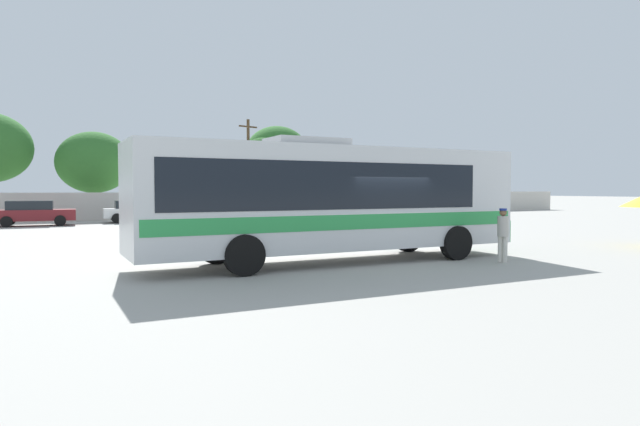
{
  "coord_description": "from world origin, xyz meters",
  "views": [
    {
      "loc": [
        -8.98,
        -13.51,
        2.15
      ],
      "look_at": [
        -1.44,
        0.84,
        1.44
      ],
      "focal_mm": 30.41,
      "sensor_mm": 36.0,
      "label": 1
    }
  ],
  "objects_px": {
    "coach_bus_silver_green": "(330,197)",
    "utility_pole_near": "(248,165)",
    "parked_car_second_white": "(136,211)",
    "roadside_tree_midleft": "(94,163)",
    "parked_car_third_white": "(228,209)",
    "parked_car_leftmost_maroon": "(33,213)",
    "roadside_tree_right": "(277,153)",
    "attendant_by_bus_door": "(503,232)",
    "roadside_tree_midright": "(263,157)"
  },
  "relations": [
    {
      "from": "parked_car_leftmost_maroon",
      "to": "parked_car_third_white",
      "type": "xyz_separation_m",
      "value": [
        12.3,
        1.03,
        -0.01
      ]
    },
    {
      "from": "utility_pole_near",
      "to": "roadside_tree_midright",
      "type": "xyz_separation_m",
      "value": [
        1.34,
        0.05,
        0.71
      ]
    },
    {
      "from": "roadside_tree_midleft",
      "to": "roadside_tree_right",
      "type": "distance_m",
      "value": 15.93
    },
    {
      "from": "coach_bus_silver_green",
      "to": "utility_pole_near",
      "type": "height_order",
      "value": "utility_pole_near"
    },
    {
      "from": "parked_car_leftmost_maroon",
      "to": "parked_car_third_white",
      "type": "height_order",
      "value": "parked_car_leftmost_maroon"
    },
    {
      "from": "coach_bus_silver_green",
      "to": "parked_car_second_white",
      "type": "relative_size",
      "value": 2.78
    },
    {
      "from": "coach_bus_silver_green",
      "to": "attendant_by_bus_door",
      "type": "distance_m",
      "value": 5.22
    },
    {
      "from": "utility_pole_near",
      "to": "roadside_tree_midleft",
      "type": "xyz_separation_m",
      "value": [
        -11.73,
        1.86,
        0.05
      ]
    },
    {
      "from": "parked_car_second_white",
      "to": "parked_car_leftmost_maroon",
      "type": "bearing_deg",
      "value": -171.54
    },
    {
      "from": "attendant_by_bus_door",
      "to": "parked_car_second_white",
      "type": "bearing_deg",
      "value": 104.08
    },
    {
      "from": "roadside_tree_right",
      "to": "utility_pole_near",
      "type": "bearing_deg",
      "value": -139.61
    },
    {
      "from": "coach_bus_silver_green",
      "to": "attendant_by_bus_door",
      "type": "relative_size",
      "value": 7.35
    },
    {
      "from": "parked_car_leftmost_maroon",
      "to": "roadside_tree_midright",
      "type": "height_order",
      "value": "roadside_tree_midright"
    },
    {
      "from": "parked_car_third_white",
      "to": "roadside_tree_right",
      "type": "height_order",
      "value": "roadside_tree_right"
    },
    {
      "from": "parked_car_third_white",
      "to": "attendant_by_bus_door",
      "type": "bearing_deg",
      "value": -89.91
    },
    {
      "from": "parked_car_leftmost_maroon",
      "to": "roadside_tree_midleft",
      "type": "bearing_deg",
      "value": 63.65
    },
    {
      "from": "coach_bus_silver_green",
      "to": "parked_car_second_white",
      "type": "bearing_deg",
      "value": 94.5
    },
    {
      "from": "parked_car_second_white",
      "to": "utility_pole_near",
      "type": "height_order",
      "value": "utility_pole_near"
    },
    {
      "from": "roadside_tree_midleft",
      "to": "roadside_tree_midright",
      "type": "height_order",
      "value": "roadside_tree_midleft"
    },
    {
      "from": "parked_car_second_white",
      "to": "roadside_tree_midright",
      "type": "bearing_deg",
      "value": 26.54
    },
    {
      "from": "parked_car_third_white",
      "to": "utility_pole_near",
      "type": "relative_size",
      "value": 0.53
    },
    {
      "from": "coach_bus_silver_green",
      "to": "parked_car_second_white",
      "type": "xyz_separation_m",
      "value": [
        -1.82,
        23.18,
        -1.16
      ]
    },
    {
      "from": "attendant_by_bus_door",
      "to": "parked_car_third_white",
      "type": "xyz_separation_m",
      "value": [
        -0.04,
        25.64,
        -0.13
      ]
    },
    {
      "from": "parked_car_second_white",
      "to": "parked_car_third_white",
      "type": "relative_size",
      "value": 0.99
    },
    {
      "from": "parked_car_third_white",
      "to": "roadside_tree_midright",
      "type": "bearing_deg",
      "value": 48.28
    },
    {
      "from": "coach_bus_silver_green",
      "to": "roadside_tree_midleft",
      "type": "distance_m",
      "value": 30.89
    },
    {
      "from": "utility_pole_near",
      "to": "roadside_tree_midleft",
      "type": "height_order",
      "value": "utility_pole_near"
    },
    {
      "from": "roadside_tree_midright",
      "to": "roadside_tree_right",
      "type": "bearing_deg",
      "value": 51.27
    },
    {
      "from": "utility_pole_near",
      "to": "roadside_tree_midright",
      "type": "bearing_deg",
      "value": 2.34
    },
    {
      "from": "parked_car_leftmost_maroon",
      "to": "utility_pole_near",
      "type": "height_order",
      "value": "utility_pole_near"
    },
    {
      "from": "parked_car_third_white",
      "to": "roadside_tree_midleft",
      "type": "distance_m",
      "value": 11.47
    },
    {
      "from": "utility_pole_near",
      "to": "coach_bus_silver_green",
      "type": "bearing_deg",
      "value": -105.67
    },
    {
      "from": "parked_car_second_white",
      "to": "roadside_tree_midleft",
      "type": "height_order",
      "value": "roadside_tree_midleft"
    },
    {
      "from": "parked_car_leftmost_maroon",
      "to": "roadside_tree_midright",
      "type": "distance_m",
      "value": 18.8
    },
    {
      "from": "coach_bus_silver_green",
      "to": "roadside_tree_midright",
      "type": "height_order",
      "value": "roadside_tree_midright"
    },
    {
      "from": "parked_car_third_white",
      "to": "utility_pole_near",
      "type": "bearing_deg",
      "value": 56.83
    },
    {
      "from": "parked_car_third_white",
      "to": "utility_pole_near",
      "type": "distance_m",
      "value": 7.29
    },
    {
      "from": "attendant_by_bus_door",
      "to": "roadside_tree_midleft",
      "type": "relative_size",
      "value": 0.24
    },
    {
      "from": "utility_pole_near",
      "to": "roadside_tree_right",
      "type": "distance_m",
      "value": 5.51
    },
    {
      "from": "parked_car_second_white",
      "to": "parked_car_third_white",
      "type": "bearing_deg",
      "value": 1.29
    },
    {
      "from": "coach_bus_silver_green",
      "to": "roadside_tree_right",
      "type": "bearing_deg",
      "value": 69.35
    },
    {
      "from": "roadside_tree_midleft",
      "to": "parked_car_third_white",
      "type": "bearing_deg",
      "value": -41.57
    },
    {
      "from": "parked_car_leftmost_maroon",
      "to": "utility_pole_near",
      "type": "xyz_separation_m",
      "value": [
        15.83,
        6.43,
        3.37
      ]
    },
    {
      "from": "coach_bus_silver_green",
      "to": "attendant_by_bus_door",
      "type": "height_order",
      "value": "coach_bus_silver_green"
    },
    {
      "from": "parked_car_leftmost_maroon",
      "to": "coach_bus_silver_green",
      "type": "bearing_deg",
      "value": -70.79
    },
    {
      "from": "coach_bus_silver_green",
      "to": "parked_car_leftmost_maroon",
      "type": "relative_size",
      "value": 2.58
    },
    {
      "from": "parked_car_third_white",
      "to": "roadside_tree_right",
      "type": "distance_m",
      "value": 12.6
    },
    {
      "from": "parked_car_third_white",
      "to": "roadside_tree_right",
      "type": "bearing_deg",
      "value": 49.39
    },
    {
      "from": "roadside_tree_right",
      "to": "parked_car_leftmost_maroon",
      "type": "bearing_deg",
      "value": -153.56
    },
    {
      "from": "attendant_by_bus_door",
      "to": "parked_car_leftmost_maroon",
      "type": "xyz_separation_m",
      "value": [
        -12.34,
        24.61,
        -0.12
      ]
    }
  ]
}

